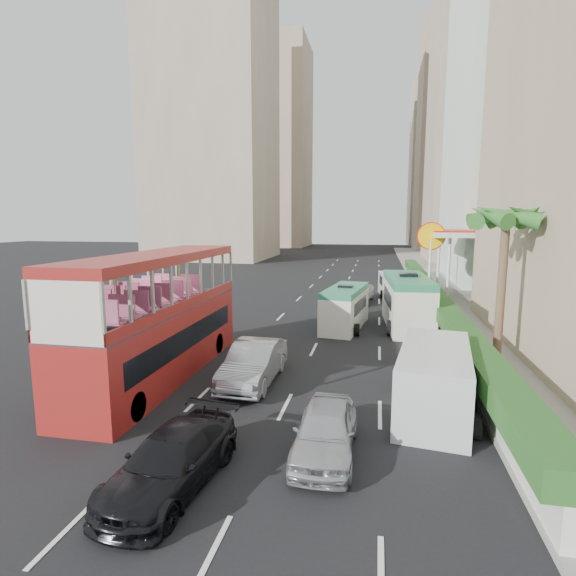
% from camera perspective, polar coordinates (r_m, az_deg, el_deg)
% --- Properties ---
extents(ground_plane, '(200.00, 200.00, 0.00)m').
position_cam_1_polar(ground_plane, '(17.74, 2.27, -12.38)').
color(ground_plane, black).
rests_on(ground_plane, ground).
extents(double_decker_bus, '(2.50, 11.00, 5.06)m').
position_cam_1_polar(double_decker_bus, '(18.85, -16.03, -3.42)').
color(double_decker_bus, maroon).
rests_on(double_decker_bus, ground).
extents(car_silver_lane_a, '(1.76, 4.87, 1.60)m').
position_cam_1_polar(car_silver_lane_a, '(18.20, -4.35, -11.84)').
color(car_silver_lane_a, '#B1B3B8').
rests_on(car_silver_lane_a, ground).
extents(car_silver_lane_b, '(1.65, 4.05, 1.38)m').
position_cam_1_polar(car_silver_lane_b, '(13.19, 4.73, -20.26)').
color(car_silver_lane_b, '#B1B3B8').
rests_on(car_silver_lane_b, ground).
extents(car_black, '(2.35, 4.76, 1.33)m').
position_cam_1_polar(car_black, '(12.17, -14.43, -23.21)').
color(car_black, black).
rests_on(car_black, ground).
extents(van_asset, '(3.07, 5.58, 1.48)m').
position_cam_1_polar(van_asset, '(35.41, 8.45, -1.76)').
color(van_asset, silver).
rests_on(van_asset, ground).
extents(minibus_near, '(2.61, 5.68, 2.43)m').
position_cam_1_polar(minibus_near, '(26.76, 7.26, -2.49)').
color(minibus_near, silver).
rests_on(minibus_near, ground).
extents(minibus_far, '(2.78, 7.03, 3.05)m').
position_cam_1_polar(minibus_far, '(27.62, 14.89, -1.70)').
color(minibus_far, silver).
rests_on(minibus_far, ground).
extents(panel_van_near, '(2.90, 5.68, 2.17)m').
position_cam_1_polar(panel_van_near, '(16.00, 18.05, -11.07)').
color(panel_van_near, silver).
rests_on(panel_van_near, ground).
extents(panel_van_far, '(2.27, 4.76, 1.84)m').
position_cam_1_polar(panel_van_far, '(38.81, 13.05, 0.41)').
color(panel_van_far, silver).
rests_on(panel_van_far, ground).
extents(sidewalk, '(6.00, 120.00, 0.18)m').
position_cam_1_polar(sidewalk, '(42.31, 19.91, -0.35)').
color(sidewalk, '#99968C').
rests_on(sidewalk, ground).
extents(kerb_wall, '(0.30, 44.00, 1.00)m').
position_cam_1_polar(kerb_wall, '(31.09, 17.82, -2.27)').
color(kerb_wall, silver).
rests_on(kerb_wall, sidewalk).
extents(hedge, '(1.10, 44.00, 0.70)m').
position_cam_1_polar(hedge, '(30.95, 17.90, -0.72)').
color(hedge, '#2D6626').
rests_on(hedge, kerb_wall).
extents(palm_tree, '(0.36, 0.36, 6.40)m').
position_cam_1_polar(palm_tree, '(21.22, 25.45, -0.27)').
color(palm_tree, brown).
rests_on(palm_tree, sidewalk).
extents(shell_station, '(6.50, 8.00, 5.50)m').
position_cam_1_polar(shell_station, '(40.21, 21.93, 2.91)').
color(shell_station, silver).
rests_on(shell_station, ground).
extents(tower_mid, '(16.00, 16.00, 50.00)m').
position_cam_1_polar(tower_mid, '(78.18, 24.15, 21.78)').
color(tower_mid, '#B7A690').
rests_on(tower_mid, ground).
extents(tower_far_a, '(14.00, 14.00, 44.00)m').
position_cam_1_polar(tower_far_a, '(100.62, 20.34, 17.13)').
color(tower_far_a, tan).
rests_on(tower_far_a, ground).
extents(tower_far_b, '(14.00, 14.00, 40.00)m').
position_cam_1_polar(tower_far_b, '(121.97, 18.65, 14.69)').
color(tower_far_b, '#B7A690').
rests_on(tower_far_b, ground).
extents(tower_left_a, '(18.00, 18.00, 52.00)m').
position_cam_1_polar(tower_left_a, '(78.62, -9.61, 23.06)').
color(tower_left_a, '#B7A690').
rests_on(tower_left_a, ground).
extents(tower_left_b, '(16.00, 16.00, 46.00)m').
position_cam_1_polar(tower_left_b, '(110.40, -1.77, 17.38)').
color(tower_left_b, tan).
rests_on(tower_left_b, ground).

